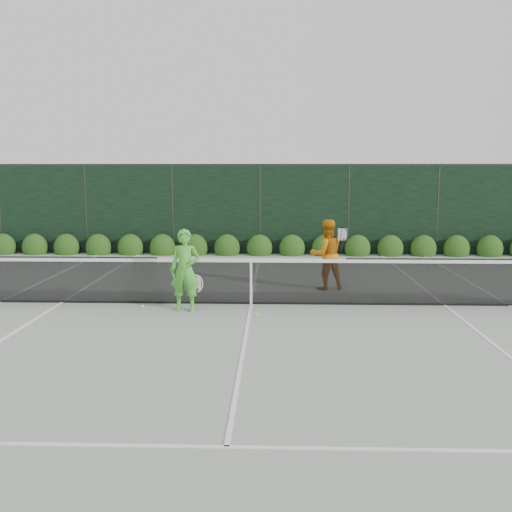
{
  "coord_description": "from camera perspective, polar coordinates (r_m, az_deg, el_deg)",
  "views": [
    {
      "loc": [
        0.48,
        -11.93,
        2.84
      ],
      "look_at": [
        0.1,
        0.3,
        1.0
      ],
      "focal_mm": 40.0,
      "sensor_mm": 36.0,
      "label": 1
    }
  ],
  "objects": [
    {
      "name": "player_woman",
      "position": [
        11.64,
        -7.1,
        -1.43
      ],
      "size": [
        0.68,
        0.46,
        1.67
      ],
      "rotation": [
        0.0,
        0.0,
        -0.1
      ],
      "color": "green",
      "rests_on": "ground"
    },
    {
      "name": "tennis_net",
      "position": [
        12.16,
        -0.61,
        -2.39
      ],
      "size": [
        12.9,
        0.1,
        1.07
      ],
      "color": "#113420",
      "rests_on": "ground"
    },
    {
      "name": "tennis_balls",
      "position": [
        12.02,
        -4.03,
        -4.97
      ],
      "size": [
        5.16,
        1.21,
        0.07
      ],
      "color": "#CCF436",
      "rests_on": "ground"
    },
    {
      "name": "player_man",
      "position": [
        13.75,
        7.07,
        0.15
      ],
      "size": [
        0.95,
        0.82,
        1.69
      ],
      "rotation": [
        0.0,
        0.0,
        3.39
      ],
      "color": "orange",
      "rests_on": "ground"
    },
    {
      "name": "windscreen_fence",
      "position": [
        9.32,
        -1.16,
        0.37
      ],
      "size": [
        32.0,
        21.07,
        3.06
      ],
      "color": "black",
      "rests_on": "ground"
    },
    {
      "name": "court_lines",
      "position": [
        12.27,
        -0.49,
        -4.8
      ],
      "size": [
        11.03,
        23.83,
        0.01
      ],
      "color": "white",
      "rests_on": "ground"
    },
    {
      "name": "ground",
      "position": [
        12.27,
        -0.49,
        -4.83
      ],
      "size": [
        80.0,
        80.0,
        0.0
      ],
      "primitive_type": "plane",
      "color": "gray",
      "rests_on": "ground"
    },
    {
      "name": "hedge_row",
      "position": [
        19.26,
        0.35,
        0.79
      ],
      "size": [
        31.66,
        0.65,
        0.94
      ],
      "color": "#19380F",
      "rests_on": "ground"
    }
  ]
}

